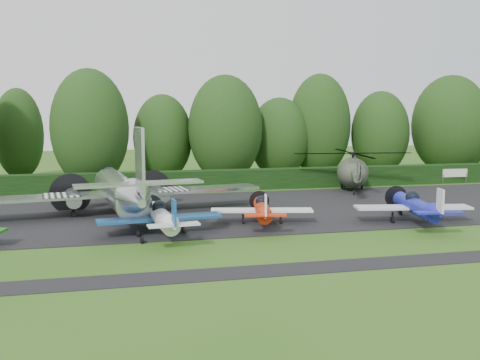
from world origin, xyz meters
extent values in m
plane|color=#2C5818|center=(0.00, 0.00, 0.00)|extent=(160.00, 160.00, 0.00)
cube|color=black|center=(0.00, 10.00, 0.00)|extent=(70.00, 18.00, 0.01)
cube|color=black|center=(0.00, -6.00, 0.00)|extent=(70.00, 2.00, 0.00)
cube|color=black|center=(0.00, 21.00, 0.00)|extent=(90.00, 1.60, 2.00)
cylinder|color=silver|center=(-7.10, 9.33, 1.91)|extent=(2.31, 12.07, 2.31)
cone|color=silver|center=(-7.10, 16.09, 1.91)|extent=(2.31, 1.51, 2.31)
cone|color=silver|center=(-7.10, 2.09, 2.41)|extent=(2.31, 3.02, 2.31)
sphere|color=black|center=(-7.10, 15.12, 2.41)|extent=(1.51, 1.51, 1.51)
cube|color=silver|center=(-7.10, 10.34, 1.61)|extent=(22.13, 2.41, 0.22)
cube|color=white|center=(-11.12, 10.34, 1.73)|extent=(2.61, 2.51, 0.05)
cube|color=white|center=(-3.08, 10.34, 1.73)|extent=(2.61, 2.51, 0.05)
cylinder|color=silver|center=(-10.32, 10.94, 1.36)|extent=(1.11, 3.22, 1.11)
cylinder|color=silver|center=(-3.88, 10.94, 1.36)|extent=(1.11, 3.22, 1.11)
cylinder|color=black|center=(-10.32, 13.20, 1.36)|extent=(3.22, 0.03, 3.22)
cylinder|color=black|center=(-3.88, 13.20, 1.36)|extent=(3.22, 0.03, 3.22)
cube|color=silver|center=(-7.10, 1.28, 3.52)|extent=(7.54, 1.41, 0.14)
cube|color=silver|center=(-7.10, 0.98, 4.93)|extent=(0.18, 2.21, 3.82)
cylinder|color=black|center=(-10.32, 10.54, 0.25)|extent=(0.25, 0.91, 0.91)
cylinder|color=black|center=(-3.88, 10.54, 0.25)|extent=(0.25, 0.91, 0.91)
cylinder|color=black|center=(-7.10, 0.88, 0.18)|extent=(0.18, 0.44, 0.44)
cylinder|color=silver|center=(-4.61, 2.43, 1.22)|extent=(1.07, 6.11, 1.07)
sphere|color=black|center=(-4.61, 3.09, 1.72)|extent=(0.93, 0.93, 0.93)
cube|color=#17498B|center=(-4.61, 2.98, 1.06)|extent=(7.78, 1.44, 0.16)
cube|color=silver|center=(-4.61, -1.24, 1.50)|extent=(2.89, 0.78, 0.11)
cube|color=#17498B|center=(-4.61, -1.35, 2.22)|extent=(0.11, 0.89, 1.44)
cylinder|color=black|center=(-4.61, 6.37, 1.22)|extent=(1.67, 0.02, 1.67)
cylinder|color=black|center=(-6.06, 2.76, 0.20)|extent=(0.16, 0.49, 0.49)
cylinder|color=black|center=(-3.17, 2.76, 0.20)|extent=(0.16, 0.49, 0.49)
cylinder|color=black|center=(-4.61, 5.32, 0.18)|extent=(0.13, 0.44, 0.44)
cylinder|color=red|center=(2.36, 4.26, 1.10)|extent=(0.96, 5.51, 0.96)
sphere|color=black|center=(2.36, 4.86, 1.55)|extent=(0.84, 0.84, 0.84)
cube|color=white|center=(2.36, 4.76, 0.95)|extent=(7.01, 1.30, 0.14)
cube|color=red|center=(2.36, 0.96, 1.35)|extent=(2.61, 0.70, 0.10)
cube|color=white|center=(2.36, 0.86, 2.00)|extent=(0.10, 0.80, 1.30)
cylinder|color=black|center=(2.36, 7.82, 1.10)|extent=(1.50, 0.02, 1.50)
cylinder|color=black|center=(1.06, 4.56, 0.18)|extent=(0.14, 0.44, 0.44)
cylinder|color=black|center=(3.66, 4.56, 0.18)|extent=(0.14, 0.44, 0.44)
cylinder|color=black|center=(2.36, 6.87, 0.16)|extent=(0.12, 0.40, 0.40)
cylinder|color=#1B1FA2|center=(12.76, 2.21, 1.26)|extent=(1.10, 6.32, 1.10)
sphere|color=black|center=(12.76, 2.90, 1.78)|extent=(0.97, 0.97, 0.97)
cube|color=silver|center=(12.76, 2.78, 1.09)|extent=(8.04, 1.49, 0.16)
cube|color=#1B1FA2|center=(12.76, -1.58, 1.55)|extent=(2.99, 0.80, 0.11)
cube|color=silver|center=(12.76, -1.70, 2.30)|extent=(0.11, 0.92, 1.49)
cylinder|color=black|center=(12.76, 6.29, 1.26)|extent=(1.72, 0.02, 1.72)
cylinder|color=black|center=(11.27, 2.55, 0.21)|extent=(0.16, 0.51, 0.51)
cylinder|color=black|center=(14.25, 2.55, 0.21)|extent=(0.16, 0.51, 0.51)
cylinder|color=black|center=(12.76, 5.20, 0.18)|extent=(0.14, 0.46, 0.46)
ellipsoid|color=#343C2E|center=(15.27, 17.89, 1.76)|extent=(3.05, 5.60, 2.92)
cylinder|color=#343C2E|center=(15.27, 13.49, 2.05)|extent=(0.68, 5.87, 0.68)
cube|color=#343C2E|center=(15.27, 10.46, 2.93)|extent=(0.12, 0.88, 1.57)
cylinder|color=black|center=(15.27, 17.89, 3.23)|extent=(0.29, 0.29, 0.78)
cylinder|color=black|center=(15.27, 17.89, 3.67)|extent=(0.68, 0.68, 0.24)
cylinder|color=black|center=(15.27, 17.89, 3.67)|extent=(11.74, 11.74, 0.06)
cube|color=#343C2E|center=(15.27, 17.11, 2.89)|extent=(0.88, 1.96, 0.68)
ellipsoid|color=black|center=(15.27, 19.46, 1.86)|extent=(1.86, 1.86, 1.67)
cylinder|color=black|center=(14.29, 18.67, 0.29)|extent=(0.18, 0.55, 0.55)
cylinder|color=black|center=(16.25, 18.67, 0.29)|extent=(0.18, 0.55, 0.55)
cylinder|color=black|center=(15.27, 14.76, 0.24)|extent=(0.16, 0.47, 0.47)
cylinder|color=#3F3326|center=(26.84, 20.11, 0.53)|extent=(0.11, 0.11, 1.06)
cylinder|color=#3F3326|center=(29.50, 20.11, 0.53)|extent=(0.11, 0.11, 1.06)
cube|color=beige|center=(28.17, 20.11, 1.15)|extent=(2.83, 0.07, 0.89)
cylinder|color=black|center=(16.27, 29.64, 1.99)|extent=(0.70, 0.70, 3.98)
ellipsoid|color=#1B3611|center=(16.27, 29.64, 6.08)|extent=(7.36, 7.36, 12.16)
cylinder|color=black|center=(11.20, 29.27, 1.53)|extent=(0.70, 0.70, 3.06)
ellipsoid|color=#1B3611|center=(11.20, 29.27, 4.67)|extent=(7.03, 7.03, 9.34)
cylinder|color=black|center=(-2.22, 29.83, 1.58)|extent=(0.70, 0.70, 3.16)
ellipsoid|color=#1B3611|center=(-2.22, 29.83, 4.82)|extent=(6.55, 6.55, 9.65)
cylinder|color=black|center=(32.76, 28.19, 1.99)|extent=(0.70, 0.70, 3.97)
ellipsoid|color=#1B3611|center=(32.76, 28.19, 6.07)|extent=(9.13, 9.13, 12.14)
cylinder|color=black|center=(23.88, 29.08, 1.66)|extent=(0.70, 0.70, 3.33)
ellipsoid|color=#1B3611|center=(23.88, 29.08, 5.09)|extent=(6.93, 6.93, 10.17)
cylinder|color=black|center=(4.36, 27.14, 1.92)|extent=(0.70, 0.70, 3.83)
ellipsoid|color=#1B3611|center=(4.36, 27.14, 5.85)|extent=(8.13, 8.13, 11.70)
cylinder|color=black|center=(-9.88, 26.09, 1.97)|extent=(0.70, 0.70, 3.95)
ellipsoid|color=#1B3611|center=(-9.88, 26.09, 6.03)|extent=(7.85, 7.85, 12.07)
cylinder|color=black|center=(-18.12, 34.60, 1.70)|extent=(0.70, 0.70, 3.40)
ellipsoid|color=#1B3611|center=(-18.12, 34.60, 5.19)|extent=(5.48, 5.48, 10.38)
cylinder|color=black|center=(38.56, 33.00, 1.59)|extent=(0.70, 0.70, 3.18)
ellipsoid|color=#1B3611|center=(38.56, 33.00, 4.86)|extent=(6.18, 6.18, 9.72)
camera|label=1|loc=(-7.10, -30.39, 7.77)|focal=40.00mm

